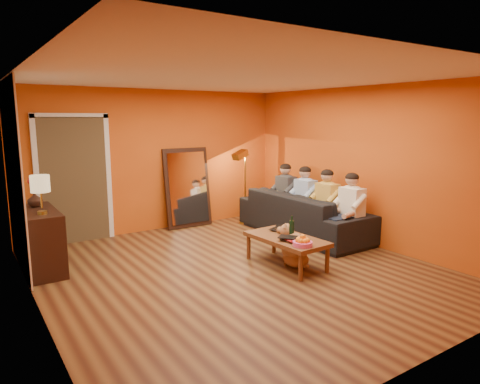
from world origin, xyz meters
TOP-DOWN VIEW (x-y plane):
  - room_shell at (0.00, 0.37)m, footprint 5.00×5.50m
  - white_accent at (-2.48, 1.75)m, footprint 0.02×1.90m
  - doorway_recess at (-1.50, 2.83)m, footprint 1.06×0.30m
  - door_jamb_left at (-2.07, 2.71)m, footprint 0.08×0.06m
  - door_jamb_right at (-0.93, 2.71)m, footprint 0.08×0.06m
  - door_header at (-1.50, 2.71)m, footprint 1.22×0.06m
  - mirror_frame at (0.55, 2.63)m, footprint 0.92×0.27m
  - mirror_glass at (0.55, 2.59)m, footprint 0.78×0.21m
  - sideboard at (-2.24, 1.55)m, footprint 0.44×1.18m
  - table_lamp at (-2.24, 1.25)m, footprint 0.24×0.24m
  - sofa at (2.00, 0.92)m, footprint 2.62×1.03m
  - coffee_table at (0.68, -0.19)m, footprint 0.68×1.25m
  - floor_lamp at (1.59, 2.18)m, footprint 0.34×0.29m
  - dog at (0.77, -0.25)m, footprint 0.45×0.59m
  - person_far_left at (2.13, -0.08)m, footprint 0.70×0.44m
  - person_mid_left at (2.13, 0.47)m, footprint 0.70×0.44m
  - person_mid_right at (2.13, 1.02)m, footprint 0.70×0.44m
  - person_far_right at (2.13, 1.57)m, footprint 0.70×0.44m
  - fruit_bowl at (0.58, -0.64)m, footprint 0.26×0.26m
  - wine_bottle at (0.73, -0.24)m, footprint 0.07×0.07m
  - tumbler at (0.80, -0.07)m, footprint 0.11×0.11m
  - laptop at (0.86, 0.16)m, footprint 0.41×0.34m
  - book_lower at (0.50, -0.39)m, footprint 0.19×0.25m
  - book_mid at (0.51, -0.38)m, footprint 0.19×0.24m
  - book_upper at (0.50, -0.40)m, footprint 0.29×0.30m
  - vase at (-2.24, 1.80)m, footprint 0.20×0.20m
  - flowers at (-2.24, 1.80)m, footprint 0.17×0.17m

SIDE VIEW (x-z plane):
  - coffee_table at x=0.68m, z-range 0.00..0.42m
  - dog at x=0.77m, z-range 0.00..0.62m
  - sofa at x=2.00m, z-range 0.00..0.77m
  - sideboard at x=-2.24m, z-range 0.00..0.85m
  - book_lower at x=0.50m, z-range 0.42..0.44m
  - laptop at x=0.86m, z-range 0.42..0.45m
  - book_mid at x=0.51m, z-range 0.44..0.46m
  - tumbler at x=0.80m, z-range 0.42..0.50m
  - book_upper at x=0.50m, z-range 0.46..0.48m
  - fruit_bowl at x=0.58m, z-range 0.42..0.58m
  - wine_bottle at x=0.73m, z-range 0.42..0.73m
  - person_far_left at x=2.13m, z-range 0.00..1.22m
  - person_mid_left at x=2.13m, z-range 0.00..1.22m
  - person_mid_right at x=2.13m, z-range 0.00..1.22m
  - person_far_right at x=2.13m, z-range 0.00..1.22m
  - floor_lamp at x=1.59m, z-range 0.00..1.44m
  - mirror_frame at x=0.55m, z-range 0.00..1.52m
  - mirror_glass at x=0.55m, z-range 0.09..1.43m
  - vase at x=-2.24m, z-range 0.85..1.06m
  - doorway_recess at x=-1.50m, z-range 0.00..2.10m
  - door_jamb_left at x=-2.07m, z-range -0.05..2.15m
  - door_jamb_right at x=-0.93m, z-range -0.05..2.15m
  - table_lamp at x=-2.24m, z-range 0.85..1.36m
  - flowers at x=-2.24m, z-range 0.97..1.42m
  - room_shell at x=0.00m, z-range 0.00..2.60m
  - white_accent at x=-2.48m, z-range 0.01..2.59m
  - door_header at x=-1.50m, z-range 2.08..2.16m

